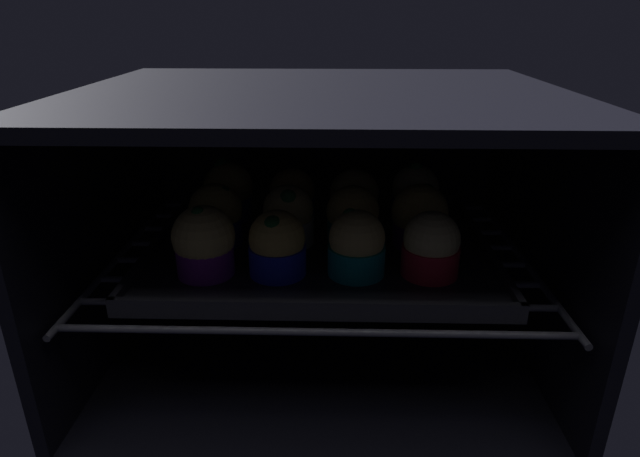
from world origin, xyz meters
TOP-DOWN VIEW (x-y plane):
  - oven_cavity at (0.00, 26.25)cm, footprint 59.00×47.00cm
  - oven_rack at (0.00, 22.00)cm, footprint 54.80×42.00cm
  - baking_tray at (0.00, 21.92)cm, footprint 44.03×35.06cm
  - muffin_row0_col0 at (-13.28, 12.76)cm, footprint 7.37×7.37cm
  - muffin_row0_col1 at (-4.77, 13.01)cm, footprint 6.79×6.79cm
  - muffin_row0_col2 at (4.52, 13.24)cm, footprint 6.79×6.79cm
  - muffin_row0_col3 at (13.21, 13.34)cm, footprint 6.79×6.79cm
  - muffin_row1_col0 at (-13.76, 21.70)cm, footprint 7.05×7.05cm
  - muffin_row1_col1 at (-4.21, 22.06)cm, footprint 6.79×6.79cm
  - muffin_row1_col2 at (4.30, 21.98)cm, footprint 6.97×6.97cm
  - muffin_row1_col3 at (13.11, 22.08)cm, footprint 7.43×7.43cm
  - muffin_row2_col0 at (-13.83, 30.90)cm, footprint 7.28×7.28cm
  - muffin_row2_col1 at (-4.37, 30.62)cm, footprint 6.79×6.79cm
  - muffin_row2_col2 at (4.80, 30.55)cm, footprint 7.24×7.24cm
  - muffin_row2_col3 at (13.75, 31.22)cm, footprint 6.84×6.84cm

SIDE VIEW (x-z plane):
  - oven_rack at x=0.00cm, z-range 13.20..14.00cm
  - baking_tray at x=0.00cm, z-range 13.57..15.77cm
  - oven_cavity at x=0.00cm, z-range -1.50..35.50cm
  - muffin_row2_col2 at x=4.80cm, z-range 14.80..22.60cm
  - muffin_row0_col3 at x=13.21cm, z-range 14.84..22.65cm
  - muffin_row2_col1 at x=-4.37cm, z-range 14.84..22.68cm
  - muffin_row0_col2 at x=4.52cm, z-range 14.85..22.82cm
  - muffin_row0_col1 at x=-4.77cm, z-range 14.90..22.77cm
  - muffin_row1_col2 at x=4.30cm, z-range 14.83..22.89cm
  - muffin_row1_col1 at x=-4.21cm, z-range 14.93..22.97cm
  - muffin_row1_col3 at x=13.11cm, z-range 14.90..23.16cm
  - muffin_row1_col0 at x=-13.76cm, z-range 14.93..23.19cm
  - muffin_row0_col0 at x=-13.28cm, z-range 14.78..23.46cm
  - muffin_row2_col3 at x=13.75cm, z-range 14.74..23.55cm
  - muffin_row2_col0 at x=-13.83cm, z-range 14.70..23.88cm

